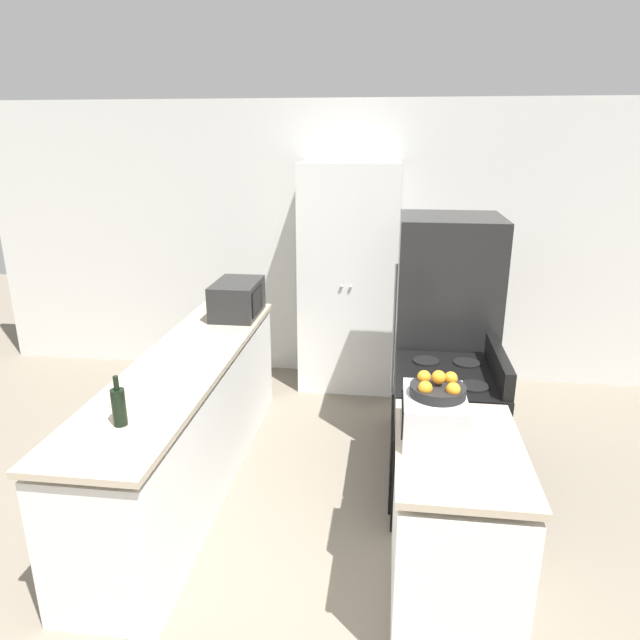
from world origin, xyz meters
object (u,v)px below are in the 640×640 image
object	(u,v)px
stove	(444,438)
fruit_bowl	(438,388)
refrigerator	(444,336)
toaster_oven	(433,416)
microwave	(237,299)
pantry_cabinet	(349,279)
wine_bottle	(119,406)

from	to	relation	value
stove	fruit_bowl	size ratio (longest dim) A/B	3.99
refrigerator	toaster_oven	world-z (taller)	refrigerator
microwave	toaster_oven	bearing A→B (deg)	-50.82
pantry_cabinet	refrigerator	distance (m)	1.29
refrigerator	microwave	bearing A→B (deg)	171.66
stove	toaster_oven	size ratio (longest dim) A/B	2.67
refrigerator	stove	bearing A→B (deg)	-92.20
refrigerator	wine_bottle	bearing A→B (deg)	-136.60
stove	microwave	xyz separation A→B (m)	(-1.59, 1.00, 0.58)
microwave	fruit_bowl	bearing A→B (deg)	-50.45
pantry_cabinet	microwave	size ratio (longest dim) A/B	3.93
microwave	pantry_cabinet	bearing A→B (deg)	42.83
toaster_oven	refrigerator	bearing A→B (deg)	83.55
wine_bottle	microwave	bearing A→B (deg)	86.90
wine_bottle	toaster_oven	bearing A→B (deg)	3.34
pantry_cabinet	stove	xyz separation A→B (m)	(0.76, -1.77, -0.58)
refrigerator	fruit_bowl	world-z (taller)	refrigerator
stove	wine_bottle	size ratio (longest dim) A/B	3.99
stove	microwave	distance (m)	1.96
refrigerator	fruit_bowl	xyz separation A→B (m)	(-0.16, -1.53, 0.27)
microwave	fruit_bowl	world-z (taller)	fruit_bowl
stove	toaster_oven	xyz separation A→B (m)	(-0.14, -0.78, 0.54)
wine_bottle	fruit_bowl	xyz separation A→B (m)	(1.56, 0.10, 0.15)
wine_bottle	toaster_oven	distance (m)	1.55
microwave	wine_bottle	world-z (taller)	microwave
wine_bottle	toaster_oven	size ratio (longest dim) A/B	0.67
pantry_cabinet	refrigerator	bearing A→B (deg)	-52.07
pantry_cabinet	wine_bottle	bearing A→B (deg)	-109.51
wine_bottle	refrigerator	bearing A→B (deg)	43.40
stove	refrigerator	bearing A→B (deg)	87.80
pantry_cabinet	stove	world-z (taller)	pantry_cabinet
wine_bottle	stove	bearing A→B (deg)	27.14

